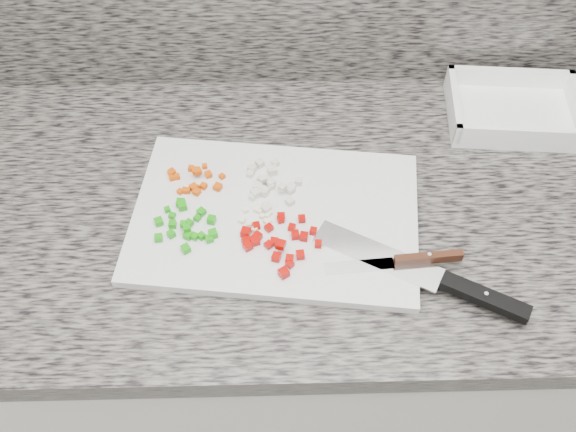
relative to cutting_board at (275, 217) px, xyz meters
name	(u,v)px	position (x,y,z in m)	size (l,w,h in m)	color
cabinet	(313,332)	(0.08, 0.04, -0.48)	(3.92, 0.62, 0.86)	silver
countertop	(321,205)	(0.08, 0.04, -0.03)	(3.96, 0.64, 0.04)	#625E56
cutting_board	(275,217)	(0.00, 0.00, 0.00)	(0.45, 0.30, 0.01)	silver
carrot_pile	(194,180)	(-0.13, 0.07, 0.01)	(0.10, 0.07, 0.02)	#CF4704
onion_pile	(269,185)	(-0.01, 0.06, 0.01)	(0.09, 0.12, 0.02)	beige
green_pepper_pile	(187,225)	(-0.14, -0.02, 0.01)	(0.10, 0.10, 0.02)	#19940D
red_pepper_pile	(277,241)	(0.00, -0.06, 0.01)	(0.12, 0.12, 0.02)	#A90602
garlic_pile	(258,219)	(-0.03, -0.01, 0.01)	(0.05, 0.05, 0.01)	#F8EEC0
chef_knife	(447,282)	(0.25, -0.14, 0.01)	(0.30, 0.19, 0.02)	silver
paring_knife	(411,260)	(0.20, -0.10, 0.01)	(0.21, 0.03, 0.02)	silver
tray	(513,111)	(0.43, 0.22, 0.01)	(0.24, 0.19, 0.05)	white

